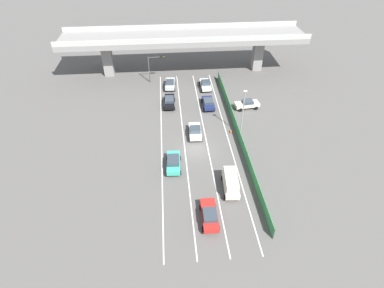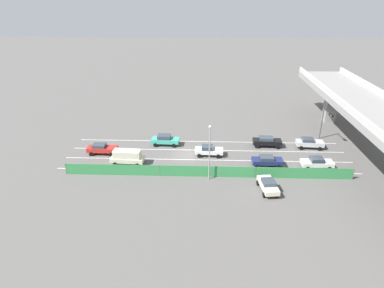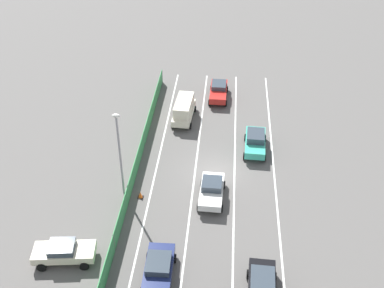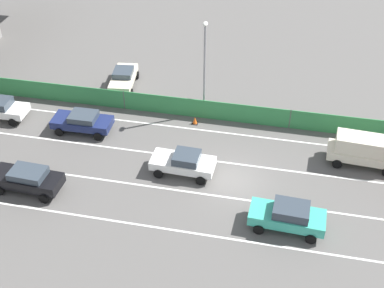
% 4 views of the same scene
% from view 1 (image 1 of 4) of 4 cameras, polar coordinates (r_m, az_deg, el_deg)
% --- Properties ---
extents(ground_plane, '(300.00, 300.00, 0.00)m').
position_cam_1_polar(ground_plane, '(45.77, 0.83, -1.03)').
color(ground_plane, '#565451').
extents(lane_line_left_edge, '(0.14, 42.52, 0.01)m').
position_cam_1_polar(lane_line_left_edge, '(48.20, -5.62, 1.08)').
color(lane_line_left_edge, silver).
rests_on(lane_line_left_edge, ground).
extents(lane_line_mid_left, '(0.14, 42.52, 0.01)m').
position_cam_1_polar(lane_line_mid_left, '(48.22, -1.57, 1.30)').
color(lane_line_mid_left, silver).
rests_on(lane_line_mid_left, ground).
extents(lane_line_mid_right, '(0.14, 42.52, 0.01)m').
position_cam_1_polar(lane_line_mid_right, '(48.49, 2.45, 1.51)').
color(lane_line_mid_right, silver).
rests_on(lane_line_mid_right, ground).
extents(lane_line_right_edge, '(0.14, 42.52, 0.01)m').
position_cam_1_polar(lane_line_right_edge, '(49.00, 6.42, 1.71)').
color(lane_line_right_edge, silver).
rests_on(lane_line_right_edge, ground).
extents(elevated_overpass, '(48.82, 8.57, 8.72)m').
position_cam_1_polar(elevated_overpass, '(65.69, -1.54, 18.62)').
color(elevated_overpass, gray).
rests_on(elevated_overpass, ground).
extents(green_fence, '(0.10, 38.62, 1.59)m').
position_cam_1_polar(green_fence, '(48.85, 8.33, 2.55)').
color(green_fence, '#338447').
rests_on(green_fence, ground).
extents(car_sedan_navy, '(2.11, 4.40, 1.51)m').
position_cam_1_polar(car_sedan_navy, '(55.23, 3.00, 7.56)').
color(car_sedan_navy, navy).
rests_on(car_sedan_navy, ground).
extents(car_van_cream, '(2.20, 4.84, 2.18)m').
position_cam_1_polar(car_van_cream, '(39.37, 7.14, -6.91)').
color(car_van_cream, beige).
rests_on(car_van_cream, ground).
extents(car_sedan_white, '(2.06, 4.43, 1.60)m').
position_cam_1_polar(car_sedan_white, '(61.26, 2.48, 10.87)').
color(car_sedan_white, white).
rests_on(car_sedan_white, ground).
extents(car_hatchback_white, '(2.14, 4.27, 1.59)m').
position_cam_1_polar(car_hatchback_white, '(47.98, 0.57, 2.38)').
color(car_hatchback_white, silver).
rests_on(car_hatchback_white, ground).
extents(car_sedan_black, '(2.11, 4.59, 1.62)m').
position_cam_1_polar(car_sedan_black, '(55.65, -4.16, 7.84)').
color(car_sedan_black, black).
rests_on(car_sedan_black, ground).
extents(car_sedan_red, '(2.01, 4.56, 1.61)m').
position_cam_1_polar(car_sedan_red, '(36.08, 3.23, -12.89)').
color(car_sedan_red, red).
rests_on(car_sedan_red, ground).
extents(car_taxi_teal, '(2.17, 4.48, 1.73)m').
position_cam_1_polar(car_taxi_teal, '(42.27, -3.43, -3.35)').
color(car_taxi_teal, teal).
rests_on(car_taxi_teal, ground).
extents(car_sedan_silver, '(2.19, 4.31, 1.64)m').
position_cam_1_polar(car_sedan_silver, '(61.51, -4.05, 10.97)').
color(car_sedan_silver, '#B7BABC').
rests_on(car_sedan_silver, ground).
extents(parked_sedan_cream, '(4.43, 2.39, 1.52)m').
position_cam_1_polar(parked_sedan_cream, '(55.67, 10.07, 7.25)').
color(parked_sedan_cream, beige).
rests_on(parked_sedan_cream, ground).
extents(traffic_light, '(3.31, 0.59, 5.43)m').
position_cam_1_polar(traffic_light, '(62.99, -6.93, 14.42)').
color(traffic_light, '#47474C').
rests_on(traffic_light, ground).
extents(street_lamp, '(0.60, 0.36, 7.62)m').
position_cam_1_polar(street_lamp, '(47.06, 9.38, 6.47)').
color(street_lamp, gray).
rests_on(street_lamp, ground).
extents(traffic_cone, '(0.47, 0.47, 0.58)m').
position_cam_1_polar(traffic_cone, '(49.45, 7.15, 2.41)').
color(traffic_cone, orange).
rests_on(traffic_cone, ground).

